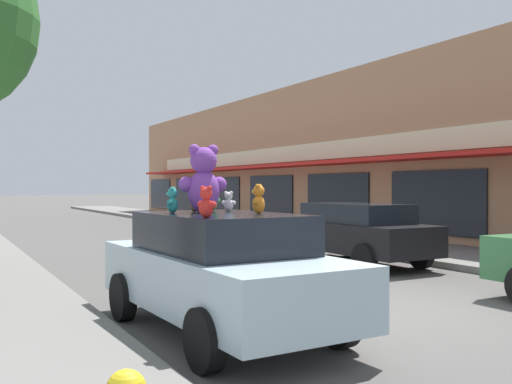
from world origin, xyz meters
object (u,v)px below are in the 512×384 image
object	(u,v)px
teddy_bear_orange	(259,199)
teddy_bear_black	(200,201)
teddy_bear_giant	(203,180)
teddy_bear_red	(206,202)
teddy_bear_white	(229,202)
parked_car_far_center	(356,231)
teddy_bear_teal	(172,201)
teddy_bear_green	(212,199)
teddy_bear_brown	(194,200)
plush_art_car	(221,270)

from	to	relation	value
teddy_bear_orange	teddy_bear_black	bearing A→B (deg)	-126.91
teddy_bear_giant	teddy_bear_red	bearing A→B (deg)	74.68
teddy_bear_white	parked_car_far_center	xyz separation A→B (m)	(5.28, 3.71, -0.87)
teddy_bear_giant	teddy_bear_teal	size ratio (longest dim) A/B	2.64
teddy_bear_white	teddy_bear_green	xyz separation A→B (m)	(-0.16, 0.22, 0.03)
teddy_bear_green	parked_car_far_center	size ratio (longest dim) A/B	0.08
teddy_bear_giant	teddy_bear_brown	world-z (taller)	teddy_bear_giant
plush_art_car	teddy_bear_giant	world-z (taller)	teddy_bear_giant
teddy_bear_red	teddy_bear_orange	bearing A→B (deg)	-83.99
plush_art_car	teddy_bear_green	distance (m)	1.19
parked_car_far_center	teddy_bear_white	bearing A→B (deg)	-144.93
teddy_bear_brown	teddy_bear_orange	distance (m)	1.10
teddy_bear_teal	teddy_bear_orange	distance (m)	1.13
teddy_bear_teal	teddy_bear_white	xyz separation A→B (m)	(0.89, 0.15, -0.03)
teddy_bear_red	teddy_bear_white	bearing A→B (deg)	-58.73
teddy_bear_brown	parked_car_far_center	xyz separation A→B (m)	(5.73, 3.56, -0.89)
teddy_bear_orange	parked_car_far_center	world-z (taller)	teddy_bear_orange
teddy_bear_giant	teddy_bear_green	bearing A→B (deg)	-118.04
plush_art_car	teddy_bear_orange	world-z (taller)	teddy_bear_orange
teddy_bear_teal	teddy_bear_giant	bearing A→B (deg)	112.88
teddy_bear_teal	teddy_bear_black	world-z (taller)	teddy_bear_teal
teddy_bear_black	teddy_bear_green	xyz separation A→B (m)	(0.07, -0.24, 0.04)
teddy_bear_red	teddy_bear_black	world-z (taller)	teddy_bear_red
plush_art_car	teddy_bear_white	size ratio (longest dim) A/B	15.18
teddy_bear_white	teddy_bear_black	size ratio (longest dim) A/B	1.02
teddy_bear_black	teddy_bear_giant	bearing A→B (deg)	91.03
teddy_bear_green	parked_car_far_center	bearing A→B (deg)	-134.94
teddy_bear_red	teddy_bear_orange	xyz separation A→B (m)	(0.98, 0.57, 0.01)
teddy_bear_brown	teddy_bear_white	bearing A→B (deg)	107.20
teddy_bear_orange	teddy_bear_teal	bearing A→B (deg)	-85.27
teddy_bear_red	parked_car_far_center	bearing A→B (deg)	-74.97
teddy_bear_brown	teddy_bear_red	size ratio (longest dim) A/B	0.92
plush_art_car	teddy_bear_red	size ratio (longest dim) A/B	12.07
teddy_bear_orange	teddy_bear_green	world-z (taller)	teddy_bear_orange
teddy_bear_red	teddy_bear_green	world-z (taller)	teddy_bear_red
teddy_bear_black	teddy_bear_red	bearing A→B (deg)	89.52
teddy_bear_brown	teddy_bear_white	size ratio (longest dim) A/B	1.16
teddy_bear_red	teddy_bear_orange	distance (m)	1.13
teddy_bear_brown	teddy_bear_black	bearing A→B (deg)	-179.95
teddy_bear_orange	teddy_bear_white	bearing A→B (deg)	-136.81
plush_art_car	teddy_bear_brown	distance (m)	1.11
plush_art_car	teddy_bear_white	xyz separation A→B (m)	(0.38, 0.53, 0.86)
plush_art_car	teddy_bear_brown	xyz separation A→B (m)	(-0.08, 0.68, 0.88)
plush_art_car	parked_car_far_center	size ratio (longest dim) A/B	1.03
teddy_bear_teal	teddy_bear_red	xyz separation A→B (m)	(-0.09, -1.28, 0.01)
teddy_bear_white	parked_car_far_center	distance (m)	6.51
teddy_bear_brown	teddy_bear_white	world-z (taller)	teddy_bear_brown
teddy_bear_orange	teddy_bear_black	distance (m)	1.34
parked_car_far_center	teddy_bear_giant	bearing A→B (deg)	-145.59
parked_car_far_center	teddy_bear_orange	bearing A→B (deg)	-139.16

